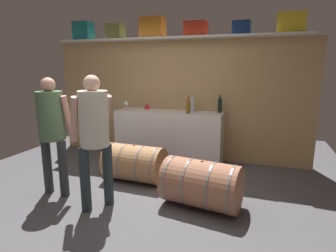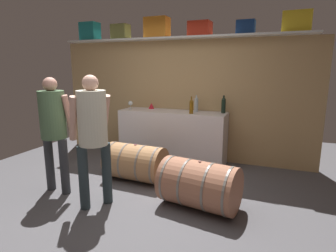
# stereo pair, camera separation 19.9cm
# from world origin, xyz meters

# --- Properties ---
(ground_plane) EXTENTS (6.06, 7.39, 0.02)m
(ground_plane) POSITION_xyz_m (0.00, 0.52, -0.01)
(ground_plane) COLOR #515054
(back_wall_panel) EXTENTS (4.86, 0.10, 2.18)m
(back_wall_panel) POSITION_xyz_m (0.00, 2.10, 1.09)
(back_wall_panel) COLOR tan
(back_wall_panel) RESTS_ON ground
(high_shelf_board) EXTENTS (4.47, 0.40, 0.03)m
(high_shelf_board) POSITION_xyz_m (0.00, 1.95, 2.20)
(high_shelf_board) COLOR silver
(high_shelf_board) RESTS_ON back_wall_panel
(toolcase_teal) EXTENTS (0.35, 0.26, 0.34)m
(toolcase_teal) POSITION_xyz_m (-1.84, 1.95, 2.39)
(toolcase_teal) COLOR #1B7D7F
(toolcase_teal) RESTS_ON high_shelf_board
(toolcase_olive) EXTENTS (0.32, 0.24, 0.27)m
(toolcase_olive) POSITION_xyz_m (-1.15, 1.95, 2.35)
(toolcase_olive) COLOR olive
(toolcase_olive) RESTS_ON high_shelf_board
(toolcase_orange) EXTENTS (0.43, 0.28, 0.35)m
(toolcase_orange) POSITION_xyz_m (-0.40, 1.95, 2.39)
(toolcase_orange) COLOR orange
(toolcase_orange) RESTS_ON high_shelf_board
(toolcase_red) EXTENTS (0.38, 0.31, 0.24)m
(toolcase_red) POSITION_xyz_m (0.39, 1.95, 2.34)
(toolcase_red) COLOR red
(toolcase_red) RESTS_ON high_shelf_board
(toolcase_navy) EXTENTS (0.29, 0.21, 0.22)m
(toolcase_navy) POSITION_xyz_m (1.15, 1.95, 2.32)
(toolcase_navy) COLOR navy
(toolcase_navy) RESTS_ON high_shelf_board
(toolcase_yellow) EXTENTS (0.42, 0.23, 0.31)m
(toolcase_yellow) POSITION_xyz_m (1.89, 1.95, 2.37)
(toolcase_yellow) COLOR gold
(toolcase_yellow) RESTS_ON high_shelf_board
(work_cabinet) EXTENTS (1.93, 0.54, 0.93)m
(work_cabinet) POSITION_xyz_m (-0.03, 1.77, 0.46)
(work_cabinet) COLOR white
(work_cabinet) RESTS_ON ground
(wine_bottle_clear) EXTENTS (0.07, 0.07, 0.29)m
(wine_bottle_clear) POSITION_xyz_m (0.38, 1.87, 1.06)
(wine_bottle_clear) COLOR #B2BEC3
(wine_bottle_clear) RESTS_ON work_cabinet
(wine_bottle_amber) EXTENTS (0.07, 0.07, 0.29)m
(wine_bottle_amber) POSITION_xyz_m (0.36, 1.63, 1.05)
(wine_bottle_amber) COLOR brown
(wine_bottle_amber) RESTS_ON work_cabinet
(wine_bottle_dark) EXTENTS (0.07, 0.07, 0.30)m
(wine_bottle_dark) POSITION_xyz_m (0.85, 1.90, 1.07)
(wine_bottle_dark) COLOR black
(wine_bottle_dark) RESTS_ON work_cabinet
(wine_glass) EXTENTS (0.08, 0.08, 0.16)m
(wine_glass) POSITION_xyz_m (-0.86, 1.72, 1.04)
(wine_glass) COLOR white
(wine_glass) RESTS_ON work_cabinet
(red_funnel) EXTENTS (0.11, 0.11, 0.11)m
(red_funnel) POSITION_xyz_m (-0.52, 1.93, 0.98)
(red_funnel) COLOR red
(red_funnel) RESTS_ON work_cabinet
(wine_barrel_near) EXTENTS (1.01, 0.72, 0.59)m
(wine_barrel_near) POSITION_xyz_m (0.88, 0.23, 0.29)
(wine_barrel_near) COLOR #A1674C
(wine_barrel_near) RESTS_ON ground
(wine_barrel_far) EXTENTS (0.92, 0.60, 0.56)m
(wine_barrel_far) POSITION_xyz_m (-0.24, 0.72, 0.28)
(wine_barrel_far) COLOR #AE7C4F
(wine_barrel_far) RESTS_ON ground
(winemaker_pouring) EXTENTS (0.48, 0.53, 1.61)m
(winemaker_pouring) POSITION_xyz_m (-0.33, -0.18, 0.99)
(winemaker_pouring) COLOR #283538
(winemaker_pouring) RESTS_ON ground
(visitor_tasting) EXTENTS (0.48, 0.38, 1.57)m
(visitor_tasting) POSITION_xyz_m (-1.06, -0.03, 0.97)
(visitor_tasting) COLOR #313439
(visitor_tasting) RESTS_ON ground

